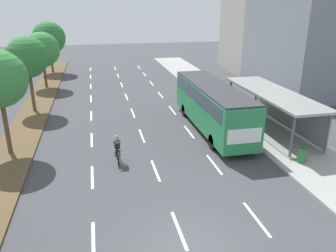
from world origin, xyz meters
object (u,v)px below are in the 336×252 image
object	(u,v)px
bus_shelter	(275,107)
cyclist	(117,151)
median_tree_fifth	(49,38)
trash_bin	(302,155)
median_tree_third	(27,57)
median_tree_fourth	(42,50)
bus	(212,103)

from	to	relation	value
bus_shelter	cyclist	size ratio (longest dim) A/B	5.66
median_tree_fifth	cyclist	bearing A→B (deg)	-77.54
median_tree_fifth	trash_bin	size ratio (longest dim) A/B	7.77
cyclist	median_tree_third	size ratio (longest dim) A/B	0.29
bus_shelter	median_tree_third	distance (m)	20.06
median_tree_third	median_tree_fourth	world-z (taller)	median_tree_third
median_tree_third	median_tree_fifth	size ratio (longest dim) A/B	0.95
bus_shelter	trash_bin	world-z (taller)	bus_shelter
bus_shelter	median_tree_third	bearing A→B (deg)	153.71
bus_shelter	trash_bin	distance (m)	5.57
median_tree_third	cyclist	bearing A→B (deg)	-61.51
cyclist	median_tree_fourth	xyz separation A→B (m)	(-6.30, 20.44, 3.40)
median_tree_third	trash_bin	xyz separation A→B (m)	(16.73, -14.10, -4.11)
trash_bin	median_tree_fourth	bearing A→B (deg)	126.11
median_tree_fifth	trash_bin	xyz separation A→B (m)	(16.90, -31.78, -4.03)
median_tree_third	bus	bearing A→B (deg)	-28.81
median_tree_fifth	trash_bin	distance (m)	36.22
bus_shelter	median_tree_fourth	distance (m)	25.18
median_tree_fourth	cyclist	bearing A→B (deg)	-72.86
cyclist	trash_bin	world-z (taller)	cyclist
trash_bin	cyclist	bearing A→B (deg)	166.50
bus_shelter	trash_bin	bearing A→B (deg)	-101.48
cyclist	median_tree_fourth	distance (m)	21.66
bus_shelter	cyclist	bearing A→B (deg)	-166.33
bus_shelter	cyclist	xyz separation A→B (m)	(-11.51, -2.80, -1.08)
bus	cyclist	bearing A→B (deg)	-150.12
bus	median_tree_fourth	bearing A→B (deg)	129.74
median_tree_fifth	median_tree_third	bearing A→B (deg)	-89.43
cyclist	trash_bin	size ratio (longest dim) A/B	2.14
cyclist	bus_shelter	bearing A→B (deg)	13.67
bus	median_tree_fourth	xyz separation A→B (m)	(-13.54, 16.28, 2.13)
bus_shelter	median_tree_third	xyz separation A→B (m)	(-17.81, 8.80, 2.81)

